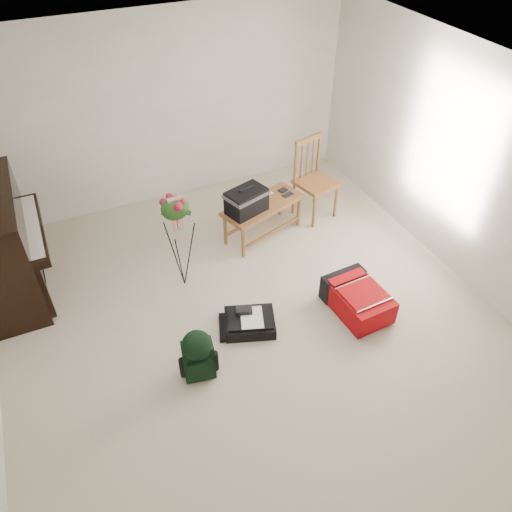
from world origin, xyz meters
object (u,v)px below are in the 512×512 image
red_suitcase (355,296)px  piano (5,247)px  black_duffel (250,322)px  flower_stand (180,243)px  bench (249,200)px  green_backpack (198,354)px  dining_chair (315,180)px

red_suitcase → piano: bearing=147.6°
black_duffel → flower_stand: 1.13m
bench → green_backpack: size_ratio=1.99×
piano → red_suitcase: size_ratio=2.00×
piano → red_suitcase: bearing=-29.2°
piano → red_suitcase: (3.29, -1.83, -0.44)m
bench → green_backpack: (-1.29, -1.75, -0.26)m
piano → bench: 2.76m
dining_chair → green_backpack: size_ratio=1.88×
dining_chair → green_backpack: 2.97m
dining_chair → green_backpack: bearing=-154.0°
bench → flower_stand: bearing=-173.0°
piano → green_backpack: bearing=-53.7°
red_suitcase → green_backpack: (-1.83, -0.15, 0.15)m
bench → red_suitcase: (0.53, -1.60, -0.41)m
red_suitcase → black_duffel: bearing=166.6°
piano → green_backpack: piano is taller
bench → black_duffel: 1.60m
red_suitcase → black_duffel: 1.17m
dining_chair → flower_stand: 2.12m
piano → bench: bearing=-4.9°
piano → flower_stand: bearing=-22.5°
bench → dining_chair: size_ratio=1.06×
bench → dining_chair: 1.00m
bench → green_backpack: bearing=-144.2°
red_suitcase → bench: bearing=105.2°
dining_chair → flower_stand: flower_stand is taller
bench → black_duffel: bearing=-131.7°
red_suitcase → flower_stand: 1.98m
black_duffel → flower_stand: flower_stand is taller
red_suitcase → green_backpack: green_backpack is taller
dining_chair → black_duffel: size_ratio=1.72×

